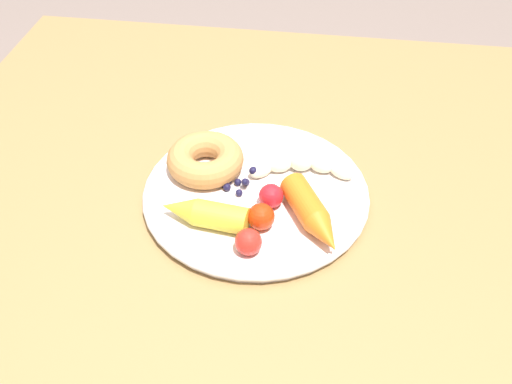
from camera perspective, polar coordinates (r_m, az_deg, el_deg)
The scene contains 10 objects.
dining_table at distance 0.93m, azimuth -0.60°, elevation -2.99°, with size 1.03×0.91×0.77m.
plate at distance 0.82m, azimuth 0.00°, elevation -0.15°, with size 0.32×0.32×0.02m.
banana at distance 0.85m, azimuth 4.44°, elevation 2.65°, with size 0.16×0.06×0.03m.
carrot_orange at distance 0.76m, azimuth 5.57°, elevation -2.25°, with size 0.10×0.13×0.04m.
carrot_yellow at distance 0.76m, azimuth -5.11°, elevation -2.11°, with size 0.12×0.05×0.04m.
donut at distance 0.85m, azimuth -4.98°, elevation 3.20°, with size 0.11×0.11×0.04m, color #BF8348.
blueberry_pile at distance 0.82m, azimuth -1.73°, elevation 1.02°, with size 0.05×0.05×0.02m.
tomato_near at distance 0.73m, azimuth -0.75°, elevation -4.89°, with size 0.03×0.03×0.03m, color red.
tomato_mid at distance 0.79m, azimuth 1.48°, elevation -0.39°, with size 0.03×0.03×0.03m, color red.
tomato_far at distance 0.76m, azimuth 0.50°, elevation -2.43°, with size 0.04×0.04×0.04m, color #BC2F0D.
Camera 1 is at (0.10, -0.64, 1.34)m, focal length 40.90 mm.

